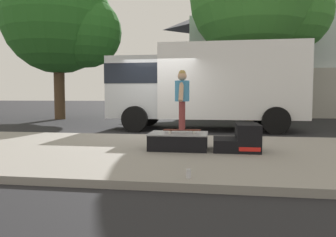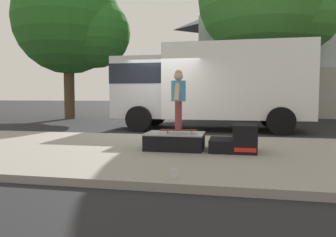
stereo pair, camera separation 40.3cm
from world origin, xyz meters
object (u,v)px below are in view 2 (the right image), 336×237
object	(u,v)px
kicker_ramp	(237,140)
street_tree_neighbour	(74,24)
skateboard	(178,130)
skater_kid	(178,95)
skate_box	(175,140)
box_truck	(209,84)
soda_can	(174,174)

from	to	relation	value
kicker_ramp	street_tree_neighbour	distance (m)	13.43
skateboard	skater_kid	size ratio (longest dim) A/B	0.64
skateboard	street_tree_neighbour	size ratio (longest dim) A/B	0.10
skate_box	kicker_ramp	distance (m)	1.28
skate_box	skater_kid	bearing A→B (deg)	8.96
skate_box	street_tree_neighbour	distance (m)	12.68
skateboard	box_truck	bearing A→B (deg)	86.83
skate_box	skater_kid	size ratio (longest dim) A/B	0.98
skater_kid	soda_can	distance (m)	2.57
box_truck	skater_kid	bearing A→B (deg)	-93.17
skater_kid	box_truck	xyz separation A→B (m)	(0.28, 5.12, 0.43)
soda_can	box_truck	bearing A→B (deg)	90.32
kicker_ramp	soda_can	size ratio (longest dim) A/B	7.35
kicker_ramp	skater_kid	size ratio (longest dim) A/B	0.74
kicker_ramp	skateboard	world-z (taller)	kicker_ramp
box_truck	kicker_ramp	bearing A→B (deg)	-79.80
skate_box	box_truck	distance (m)	5.33
kicker_ramp	skateboard	distance (m)	1.22
skater_kid	street_tree_neighbour	distance (m)	12.38
box_truck	street_tree_neighbour	world-z (taller)	street_tree_neighbour
skateboard	skater_kid	bearing A→B (deg)	-63.43
skate_box	skateboard	world-z (taller)	skateboard
kicker_ramp	soda_can	world-z (taller)	kicker_ramp
skate_box	skateboard	distance (m)	0.23
street_tree_neighbour	soda_can	bearing A→B (deg)	-56.91
skate_box	street_tree_neighbour	size ratio (longest dim) A/B	0.15
skate_box	kicker_ramp	size ratio (longest dim) A/B	1.32
skater_kid	soda_can	world-z (taller)	skater_kid
box_truck	skateboard	bearing A→B (deg)	-93.17
skateboard	box_truck	distance (m)	5.26
soda_can	box_truck	distance (m)	7.58
street_tree_neighbour	kicker_ramp	bearing A→B (deg)	-47.78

